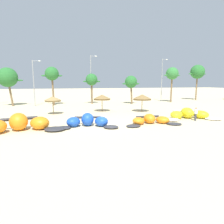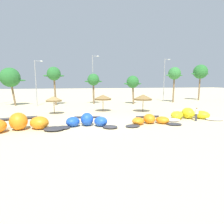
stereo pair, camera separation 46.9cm
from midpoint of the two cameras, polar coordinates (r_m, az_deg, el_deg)
The scene contains 18 objects.
ground_plane at distance 21.58m, azimuth -1.15°, elevation -3.49°, with size 260.00×260.00×0.00m, color beige.
kite_far_left at distance 20.25m, azimuth -26.47°, elevation -3.36°, with size 8.31×4.64×1.69m.
kite_left at distance 20.33m, azimuth -7.93°, elevation -2.81°, with size 6.56×3.61×1.38m.
kite_left_of_center at distance 21.83m, azimuth 10.77°, elevation -2.40°, with size 6.62×3.18×1.07m.
kite_center at distance 26.34m, azimuth 21.25°, elevation -0.70°, with size 7.64×4.14×1.36m.
beach_umbrella_near_van at distance 28.86m, azimuth -17.59°, elevation 3.71°, with size 2.34×2.34×2.62m.
beach_umbrella_middle at distance 30.49m, azimuth -3.41°, elevation 4.37°, with size 2.74×2.74×2.66m.
beach_umbrella_near_palms at distance 30.50m, azimuth 8.49°, elevation 4.36°, with size 2.88×2.88×2.73m.
person_near_kites at distance 25.18m, azimuth 23.05°, elevation -0.53°, with size 0.36×0.24×1.62m.
palm_left at distance 42.71m, azimuth -28.82°, elevation 8.93°, with size 5.61×3.74×7.43m.
palm_left_of_gap at distance 40.55m, azimuth -17.70°, elevation 10.59°, with size 4.03×2.69×7.65m.
palm_center_left at distance 41.81m, azimuth -6.39°, elevation 9.36°, with size 3.78×2.52×6.44m.
palm_center_right at distance 41.21m, azimuth 5.32°, elevation 8.76°, with size 3.88×2.59×6.00m.
palm_right_of_gap at distance 46.90m, azimuth 17.11°, elevation 10.70°, with size 4.23×2.82×8.03m.
palm_right at distance 54.85m, azimuth 23.76°, elevation 10.75°, with size 5.32×3.55×9.04m.
lamppost_west_center at distance 40.90m, azimuth -22.34°, elevation 8.60°, with size 1.61×0.24×8.83m.
lamppost_east_center at distance 43.10m, azimuth -6.44°, elevation 10.19°, with size 1.52×0.24×10.37m.
lamppost_east at distance 48.68m, azimuth 14.37°, elevation 9.66°, with size 1.46×0.24×10.14m.
Camera 1 is at (-5.42, -20.38, 4.57)m, focal length 30.88 mm.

